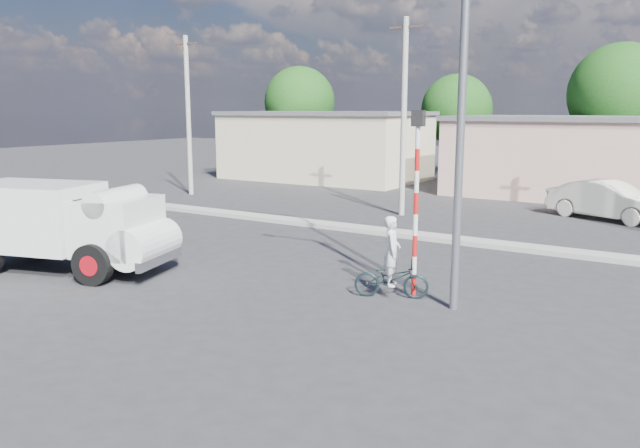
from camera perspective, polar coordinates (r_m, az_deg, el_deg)
The scene contains 11 objects.
ground_plane at distance 15.30m, azimuth -4.90°, elevation -6.22°, with size 120.00×120.00×0.00m, color #2C2C2E.
median at distance 21.99m, azimuth 7.78°, elevation -0.91°, with size 40.00×0.80×0.16m, color #99968E.
truck at distance 18.24m, azimuth -22.13°, elevation 0.03°, with size 6.12×3.57×2.39m.
bicycle at distance 14.80m, azimuth 6.54°, elevation -4.98°, with size 0.61×1.74×0.92m, color black.
cyclist at distance 14.71m, azimuth 6.57°, elevation -3.61°, with size 0.60×0.39×1.65m, color white.
car_cream at distance 27.51m, azimuth 24.88°, elevation 1.96°, with size 1.64×4.72×1.55m, color #EAEACE.
traffic_pole at distance 14.44m, azimuth 8.81°, elevation 3.23°, with size 0.28×0.18×4.36m.
streetlight at distance 13.71m, azimuth 12.26°, elevation 12.65°, with size 2.34×0.22×9.00m.
building_row at distance 34.61m, azimuth 19.32°, elevation 6.16°, with size 37.80×7.30×4.44m.
tree_row at distance 41.79m, azimuth 17.10°, elevation 10.63°, with size 34.13×7.32×8.10m.
utility_poles at distance 24.31m, azimuth 19.11°, elevation 9.16°, with size 35.40×0.24×8.00m.
Camera 1 is at (8.90, -11.65, 4.39)m, focal length 35.00 mm.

